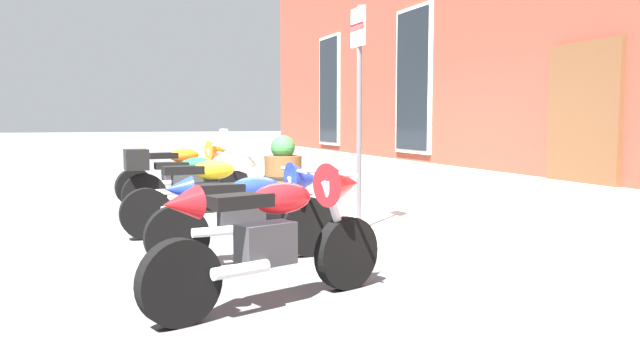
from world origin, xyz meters
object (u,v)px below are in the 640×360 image
Objects in this scene: motorcycle_yellow_naked at (208,196)px; parking_sign at (359,87)px; barrel_planter at (283,171)px; motorcycle_green_touring at (183,179)px; motorcycle_blue_sport at (254,208)px; motorcycle_red_sport at (281,230)px; motorcycle_orange_sport at (184,169)px.

parking_sign is at bearing 57.75° from motorcycle_yellow_naked.
motorcycle_green_touring is at bearing -73.21° from barrel_planter.
parking_sign reaches higher than motorcycle_blue_sport.
parking_sign is (2.76, 1.64, 1.26)m from motorcycle_green_touring.
motorcycle_yellow_naked is 1.04× the size of motorcycle_blue_sport.
motorcycle_red_sport is 5.68m from barrel_planter.
motorcycle_red_sport is (3.17, 0.00, 0.09)m from motorcycle_yellow_naked.
parking_sign is (4.25, 1.42, 1.22)m from motorcycle_orange_sport.
motorcycle_green_touring is 0.97× the size of motorcycle_red_sport.
motorcycle_yellow_naked is at bearing -2.89° from motorcycle_orange_sport.
barrel_planter reaches higher than motorcycle_yellow_naked.
motorcycle_orange_sport is 2.06× the size of barrel_planter.
motorcycle_orange_sport is 4.92m from motorcycle_blue_sport.
motorcycle_red_sport reaches higher than motorcycle_yellow_naked.
barrel_planter is at bearing 143.91° from motorcycle_yellow_naked.
parking_sign reaches higher than motorcycle_orange_sport.
motorcycle_orange_sport is 3.25m from motorcycle_yellow_naked.
barrel_planter reaches higher than motorcycle_orange_sport.
motorcycle_orange_sport is 1.07× the size of motorcycle_blue_sport.
motorcycle_orange_sport is at bearing 171.80° from motorcycle_green_touring.
barrel_planter is at bearing 159.23° from motorcycle_blue_sport.
motorcycle_red_sport is 2.95m from parking_sign.
motorcycle_orange_sport reaches higher than motorcycle_yellow_naked.
barrel_planter reaches higher than motorcycle_red_sport.
motorcycle_green_touring is at bearing -176.46° from motorcycle_blue_sport.
motorcycle_green_touring reaches higher than motorcycle_yellow_naked.
motorcycle_green_touring is at bearing -149.28° from parking_sign.
motorcycle_yellow_naked is 2.29m from parking_sign.
motorcycle_orange_sport is at bearing 178.55° from motorcycle_red_sport.
motorcycle_yellow_naked is at bearing -179.98° from motorcycle_red_sport.
parking_sign is (-2.16, 1.59, 1.22)m from motorcycle_red_sport.
motorcycle_green_touring is 1.76m from motorcycle_yellow_naked.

